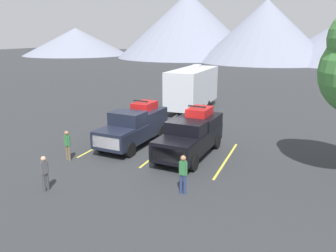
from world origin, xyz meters
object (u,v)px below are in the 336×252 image
at_px(person_a, 67,143).
at_px(person_b, 183,172).
at_px(pickup_truck_a, 135,125).
at_px(person_c, 45,171).
at_px(pickup_truck_b, 191,134).
at_px(camper_trailer_a, 193,87).

distance_m(person_a, person_b, 6.97).
xyz_separation_m(pickup_truck_a, person_c, (-0.54, -7.00, -0.27)).
relative_size(pickup_truck_b, camper_trailer_a, 0.65).
bearing_deg(pickup_truck_b, person_a, -150.09).
distance_m(pickup_truck_b, person_b, 4.71).
bearing_deg(camper_trailer_a, person_c, -92.83).
relative_size(pickup_truck_b, person_b, 3.27).
bearing_deg(person_c, pickup_truck_b, 56.70).
distance_m(pickup_truck_b, camper_trailer_a, 11.23).
distance_m(person_a, person_c, 3.53).
bearing_deg(camper_trailer_a, pickup_truck_b, -72.19).
relative_size(camper_trailer_a, person_c, 5.42).
xyz_separation_m(pickup_truck_b, person_c, (-4.27, -6.51, -0.27)).
bearing_deg(person_c, pickup_truck_a, 85.56).
height_order(camper_trailer_a, person_b, camper_trailer_a).
bearing_deg(pickup_truck_a, camper_trailer_a, 88.27).
bearing_deg(pickup_truck_b, camper_trailer_a, 107.81).
distance_m(camper_trailer_a, person_a, 14.15).
distance_m(pickup_truck_a, person_a, 4.25).
xyz_separation_m(pickup_truck_b, camper_trailer_a, (-3.42, 10.66, 0.87)).
distance_m(pickup_truck_b, person_a, 6.56).
relative_size(pickup_truck_a, pickup_truck_b, 1.00).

